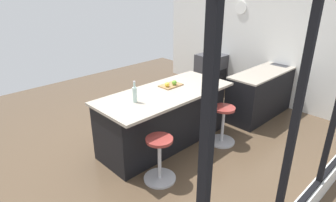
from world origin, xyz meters
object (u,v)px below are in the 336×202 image
at_px(oven_range, 211,72).
at_px(stool_by_window, 223,126).
at_px(stool_middle, 160,160).
at_px(apple_green, 174,83).
at_px(cutting_board, 171,85).
at_px(water_bottle, 135,94).
at_px(kitchen_island, 164,117).
at_px(apple_yellow, 167,84).

relative_size(oven_range, stool_by_window, 1.36).
height_order(stool_middle, apple_green, apple_green).
height_order(stool_by_window, cutting_board, cutting_board).
distance_m(oven_range, apple_green, 2.58).
bearing_deg(water_bottle, cutting_board, -171.29).
height_order(oven_range, kitchen_island, kitchen_island).
xyz_separation_m(apple_green, apple_yellow, (0.14, -0.02, -0.00)).
bearing_deg(oven_range, apple_yellow, 22.38).
bearing_deg(apple_yellow, water_bottle, 7.82).
bearing_deg(stool_by_window, apple_yellow, -52.24).
height_order(oven_range, apple_green, apple_green).
bearing_deg(water_bottle, oven_range, -160.76).
bearing_deg(stool_middle, water_bottle, -100.39).
bearing_deg(oven_range, cutting_board, 22.72).
xyz_separation_m(cutting_board, apple_green, (-0.03, 0.05, 0.05)).
xyz_separation_m(oven_range, apple_green, (2.31, 1.03, 0.55)).
height_order(stool_middle, water_bottle, water_bottle).
height_order(oven_range, apple_yellow, apple_yellow).
height_order(stool_middle, apple_yellow, apple_yellow).
bearing_deg(apple_green, water_bottle, 5.32).
xyz_separation_m(stool_by_window, apple_yellow, (0.57, -0.73, 0.68)).
bearing_deg(cutting_board, stool_middle, 38.60).
bearing_deg(stool_middle, apple_green, -144.13).
xyz_separation_m(kitchen_island, cutting_board, (-0.25, -0.09, 0.47)).
distance_m(oven_range, water_bottle, 3.42).
bearing_deg(apple_yellow, kitchen_island, 25.31).
relative_size(stool_by_window, apple_green, 7.91).
distance_m(cutting_board, apple_yellow, 0.12).
xyz_separation_m(apple_green, water_bottle, (0.87, 0.08, 0.06)).
xyz_separation_m(oven_range, stool_middle, (3.29, 1.74, -0.13)).
relative_size(oven_range, kitchen_island, 0.39).
relative_size(kitchen_island, cutting_board, 6.18).
height_order(cutting_board, apple_green, apple_green).
relative_size(oven_range, apple_yellow, 11.28).
bearing_deg(oven_range, water_bottle, 19.24).
height_order(apple_green, apple_yellow, apple_green).
bearing_deg(water_bottle, kitchen_island, -176.65).
bearing_deg(kitchen_island, stool_middle, 43.37).
relative_size(kitchen_island, apple_green, 27.40).
xyz_separation_m(stool_middle, cutting_board, (-0.95, -0.76, 0.63)).
bearing_deg(kitchen_island, apple_green, -170.59).
height_order(kitchen_island, apple_green, apple_green).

